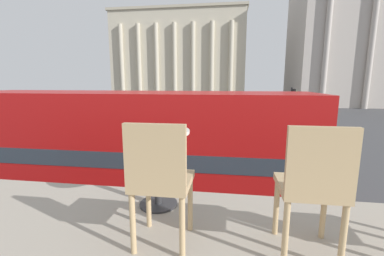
% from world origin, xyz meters
% --- Properties ---
extents(double_decker_bus, '(10.46, 2.71, 4.19)m').
position_xyz_m(double_decker_bus, '(-1.67, 4.78, 2.32)').
color(double_decker_bus, black).
rests_on(double_decker_bus, ground_plane).
extents(cafe_dining_table, '(0.60, 0.60, 0.73)m').
position_xyz_m(cafe_dining_table, '(0.51, -0.35, 3.87)').
color(cafe_dining_table, '#2D2D30').
rests_on(cafe_dining_table, cafe_floor_slab).
extents(cafe_chair_0, '(0.40, 0.40, 0.91)m').
position_xyz_m(cafe_chair_0, '(0.71, -0.96, 3.85)').
color(cafe_chair_0, tan).
rests_on(cafe_chair_0, cafe_floor_slab).
extents(cafe_chair_1, '(0.40, 0.40, 0.91)m').
position_xyz_m(cafe_chair_1, '(1.71, -0.91, 3.85)').
color(cafe_chair_1, tan).
rests_on(cafe_chair_1, cafe_floor_slab).
extents(plaza_building_left, '(28.54, 14.57, 19.24)m').
position_xyz_m(plaza_building_left, '(-10.08, 56.31, 9.62)').
color(plaza_building_left, beige).
rests_on(plaza_building_left, ground_plane).
extents(traffic_light_near, '(0.42, 0.24, 3.60)m').
position_xyz_m(traffic_light_near, '(6.24, 11.15, 2.36)').
color(traffic_light_near, black).
rests_on(traffic_light_near, ground_plane).
extents(traffic_light_mid, '(0.42, 0.24, 4.06)m').
position_xyz_m(traffic_light_mid, '(5.77, 17.70, 2.64)').
color(traffic_light_mid, black).
rests_on(traffic_light_mid, ground_plane).
extents(pedestrian_red, '(0.32, 0.32, 1.82)m').
position_xyz_m(pedestrian_red, '(0.04, 10.45, 1.06)').
color(pedestrian_red, '#282B33').
rests_on(pedestrian_red, ground_plane).
extents(pedestrian_yellow, '(0.32, 0.32, 1.71)m').
position_xyz_m(pedestrian_yellow, '(-7.73, 15.29, 0.98)').
color(pedestrian_yellow, '#282B33').
rests_on(pedestrian_yellow, ground_plane).
extents(pedestrian_white, '(0.32, 0.32, 1.66)m').
position_xyz_m(pedestrian_white, '(-1.50, 13.82, 0.96)').
color(pedestrian_white, '#282B33').
rests_on(pedestrian_white, ground_plane).
extents(pedestrian_black, '(0.32, 0.32, 1.63)m').
position_xyz_m(pedestrian_black, '(1.66, 24.98, 0.94)').
color(pedestrian_black, '#282B33').
rests_on(pedestrian_black, ground_plane).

